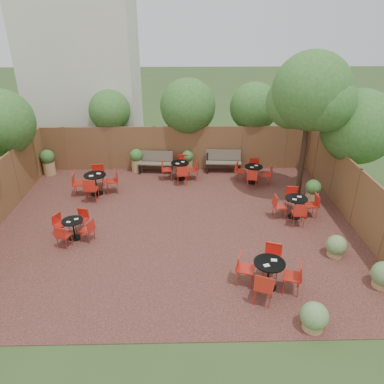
{
  "coord_description": "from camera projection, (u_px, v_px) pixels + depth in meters",
  "views": [
    {
      "loc": [
        0.32,
        -10.83,
        6.54
      ],
      "look_at": [
        0.57,
        0.5,
        1.0
      ],
      "focal_mm": 34.63,
      "sensor_mm": 36.0,
      "label": 1
    }
  ],
  "objects": [
    {
      "name": "ground",
      "position": [
        176.0,
        225.0,
        12.59
      ],
      "size": [
        80.0,
        80.0,
        0.0
      ],
      "primitive_type": "plane",
      "color": "#354F23",
      "rests_on": "ground"
    },
    {
      "name": "courtyard_paving",
      "position": [
        176.0,
        225.0,
        12.59
      ],
      "size": [
        12.0,
        10.0,
        0.02
      ],
      "primitive_type": "cube",
      "color": "#321914",
      "rests_on": "ground"
    },
    {
      "name": "fence_back",
      "position": [
        177.0,
        148.0,
        16.64
      ],
      "size": [
        12.0,
        0.08,
        2.0
      ],
      "primitive_type": "cube",
      "color": "brown",
      "rests_on": "ground"
    },
    {
      "name": "fence_right",
      "position": [
        356.0,
        197.0,
        12.27
      ],
      "size": [
        0.08,
        10.0,
        2.0
      ],
      "primitive_type": "cube",
      "color": "brown",
      "rests_on": "ground"
    },
    {
      "name": "neighbour_building",
      "position": [
        84.0,
        70.0,
        17.93
      ],
      "size": [
        5.0,
        4.0,
        8.0
      ],
      "primitive_type": "cube",
      "color": "beige",
      "rests_on": "ground"
    },
    {
      "name": "overhang_foliage",
      "position": [
        143.0,
        126.0,
        13.64
      ],
      "size": [
        15.9,
        10.65,
        2.69
      ],
      "color": "#2E611F",
      "rests_on": "ground"
    },
    {
      "name": "courtyard_tree",
      "position": [
        311.0,
        96.0,
        12.88
      ],
      "size": [
        2.88,
        2.79,
        5.41
      ],
      "rotation": [
        0.0,
        0.0,
        0.09
      ],
      "color": "black",
      "rests_on": "courtyard_paving"
    },
    {
      "name": "park_bench_left",
      "position": [
        156.0,
        162.0,
        16.5
      ],
      "size": [
        1.57,
        0.65,
        0.95
      ],
      "rotation": [
        0.0,
        0.0,
        -0.11
      ],
      "color": "brown",
      "rests_on": "courtyard_paving"
    },
    {
      "name": "park_bench_right",
      "position": [
        223.0,
        161.0,
        16.56
      ],
      "size": [
        1.6,
        0.61,
        0.97
      ],
      "rotation": [
        0.0,
        0.0,
        -0.07
      ],
      "color": "brown",
      "rests_on": "courtyard_paving"
    },
    {
      "name": "bistro_tables",
      "position": [
        193.0,
        199.0,
        13.33
      ],
      "size": [
        8.97,
        8.64,
        0.96
      ],
      "color": "black",
      "rests_on": "courtyard_paving"
    },
    {
      "name": "planters",
      "position": [
        153.0,
        167.0,
        15.74
      ],
      "size": [
        11.27,
        3.98,
        1.14
      ],
      "color": "tan",
      "rests_on": "courtyard_paving"
    },
    {
      "name": "low_shrubs",
      "position": [
        348.0,
        278.0,
        9.54
      ],
      "size": [
        2.93,
        3.4,
        0.72
      ],
      "color": "tan",
      "rests_on": "courtyard_paving"
    }
  ]
}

